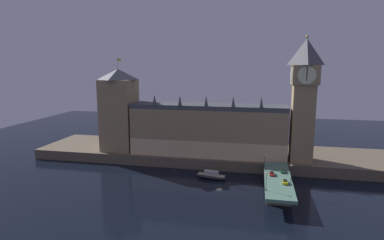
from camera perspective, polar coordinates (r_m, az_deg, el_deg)
The scene contains 15 objects.
ground_plane at distance 150.62m, azimuth 4.85°, elevation -11.31°, with size 400.00×400.00×0.00m, color black.
embankment at distance 186.55m, azimuth 6.34°, elevation -6.25°, with size 220.00×42.00×5.49m.
parliament_hall at distance 175.07m, azimuth 2.89°, elevation -1.71°, with size 83.07×19.22×33.17m.
clock_tower at distance 168.53m, azimuth 19.25°, elevation 3.97°, with size 13.11×13.22×62.76m.
victoria_tower at distance 188.86m, azimuth -12.80°, elevation 1.83°, with size 18.18×18.18×52.28m.
bridge at distance 143.69m, azimuth 15.00°, elevation -10.71°, with size 11.15×46.00×6.67m.
car_northbound_lead at distance 145.94m, azimuth 14.00°, elevation -9.22°, with size 1.93×4.49×1.41m.
car_southbound_lead at distance 137.47m, azimuth 16.22°, elevation -10.51°, with size 2.02×4.16×1.49m.
car_southbound_trail at distance 150.94m, azimuth 15.82°, elevation -8.64°, with size 1.84×4.79×1.51m.
pedestrian_mid_walk at distance 139.42m, azimuth 17.18°, elevation -10.19°, with size 0.38×0.38×1.68m.
pedestrian_far_rail at distance 150.98m, azimuth 12.99°, elevation -8.45°, with size 0.38×0.38×1.61m.
street_lamp_near at distance 127.39m, azimuth 13.06°, elevation -10.19°, with size 1.34×0.60×7.20m.
street_lamp_mid at distance 142.16m, azimuth 17.27°, elevation -8.46°, with size 1.34×0.60×6.42m.
street_lamp_far at distance 155.61m, azimuth 12.85°, elevation -6.77°, with size 1.34×0.60×6.01m.
boat_upstream at distance 156.74m, azimuth 3.44°, elevation -9.87°, with size 15.66×6.95×3.94m.
Camera 1 is at (16.46, -139.54, 54.27)m, focal length 30.00 mm.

